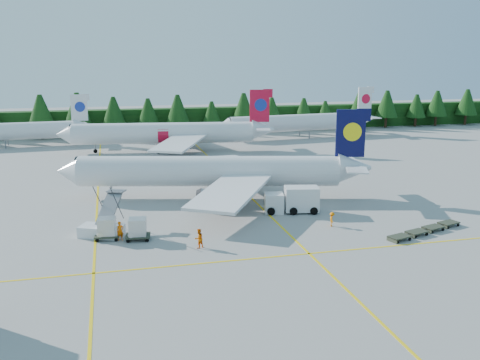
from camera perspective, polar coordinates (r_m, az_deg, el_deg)
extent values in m
plane|color=#9C9B97|center=(55.83, -0.64, -6.26)|extent=(320.00, 320.00, 0.00)
cube|color=yellow|center=(73.68, -14.96, -1.93)|extent=(0.25, 120.00, 0.01)
cube|color=yellow|center=(75.83, 0.31, -1.06)|extent=(0.25, 120.00, 0.01)
cube|color=yellow|center=(50.36, 0.94, -8.44)|extent=(80.00, 0.25, 0.01)
cube|color=black|center=(134.74, -8.70, 6.26)|extent=(220.00, 4.00, 6.00)
cylinder|color=silver|center=(71.00, -3.38, 0.95)|extent=(34.28, 11.94, 4.03)
cone|color=silver|center=(74.34, -17.81, 0.89)|extent=(3.69, 4.58, 4.03)
cube|color=#070938|center=(71.59, 11.71, 4.90)|extent=(3.81, 1.24, 6.25)
cube|color=silver|center=(79.42, -0.87, 1.82)|extent=(7.21, 15.55, 1.14)
cylinder|color=slate|center=(77.10, -2.38, 0.39)|extent=(3.83, 2.86, 2.12)
cube|color=silver|center=(62.69, -1.01, -1.22)|extent=(13.07, 16.06, 1.14)
cylinder|color=slate|center=(65.74, -2.74, -1.83)|extent=(3.83, 2.86, 2.12)
cylinder|color=slate|center=(73.48, -13.55, -1.20)|extent=(0.24, 0.24, 1.71)
cylinder|color=silver|center=(107.16, -8.17, 4.98)|extent=(35.47, 8.89, 4.15)
cone|color=silver|center=(109.54, -18.21, 4.63)|extent=(3.44, 4.50, 4.15)
cube|color=red|center=(107.58, 2.10, 7.91)|extent=(3.95, 0.89, 6.42)
cube|color=silver|center=(115.90, -6.47, 5.31)|extent=(8.87, 16.40, 1.18)
cylinder|color=slate|center=(113.37, -7.51, 4.37)|extent=(3.79, 2.63, 2.18)
cube|color=silver|center=(98.47, -6.51, 3.96)|extent=(12.36, 16.70, 1.18)
cylinder|color=slate|center=(101.50, -7.66, 3.37)|extent=(3.79, 2.63, 2.18)
cylinder|color=slate|center=(108.91, -15.18, 3.26)|extent=(0.25, 0.25, 1.76)
cube|color=silver|center=(120.73, -16.79, 7.40)|extent=(3.47, 0.54, 5.63)
cylinder|color=silver|center=(125.70, 6.12, 6.09)|extent=(33.31, 7.44, 3.89)
cone|color=silver|center=(118.95, -1.70, 5.77)|extent=(3.13, 4.16, 3.89)
cube|color=silver|center=(134.11, 13.17, 8.35)|extent=(3.71, 0.74, 6.03)
cylinder|color=slate|center=(121.09, 0.72, 4.61)|extent=(0.23, 0.23, 1.56)
cube|color=silver|center=(58.16, -14.55, -5.29)|extent=(5.02, 3.96, 1.17)
cube|color=slate|center=(59.46, -13.80, -2.98)|extent=(3.29, 4.55, 3.14)
cube|color=slate|center=(60.96, -13.06, -1.15)|extent=(2.26, 1.95, 0.13)
cube|color=white|center=(64.78, 3.64, -2.47)|extent=(2.63, 2.63, 2.34)
cube|color=black|center=(64.63, 3.64, -1.99)|extent=(2.28, 2.45, 1.00)
cube|color=white|center=(65.09, 6.58, -2.00)|extent=(4.42, 3.20, 2.90)
cube|color=#363C2B|center=(57.53, 16.65, -5.80)|extent=(2.53, 1.97, 0.13)
cube|color=#363C2B|center=(59.64, 18.34, -5.25)|extent=(2.53, 1.97, 0.13)
cube|color=#363C2B|center=(61.81, 19.91, -4.74)|extent=(2.53, 1.97, 0.13)
cube|color=#363C2B|center=(64.02, 21.37, -4.25)|extent=(2.53, 1.97, 0.13)
cube|color=#363C2B|center=(57.15, -13.96, -5.72)|extent=(2.70, 2.21, 0.16)
cube|color=#B4B7B9|center=(56.86, -14.01, -4.80)|extent=(1.95, 1.90, 1.75)
cube|color=#363C2B|center=(56.29, -10.83, -5.85)|extent=(2.70, 2.21, 0.16)
cube|color=#B4B7B9|center=(55.99, -10.87, -4.92)|extent=(1.95, 1.90, 1.75)
imported|color=#F05F05|center=(56.35, -12.67, -5.33)|extent=(0.82, 0.64, 1.99)
imported|color=#F46205|center=(53.03, -4.42, -6.23)|extent=(1.19, 1.11, 1.96)
imported|color=orange|center=(60.38, 9.79, -4.15)|extent=(0.63, 0.77, 1.61)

